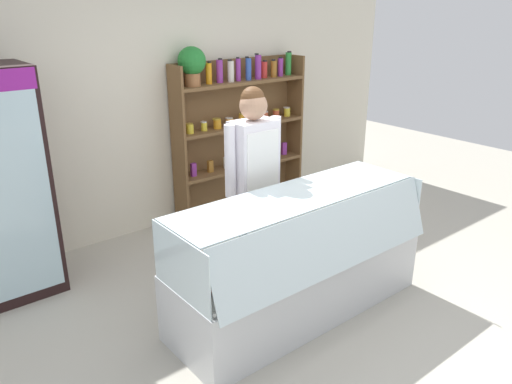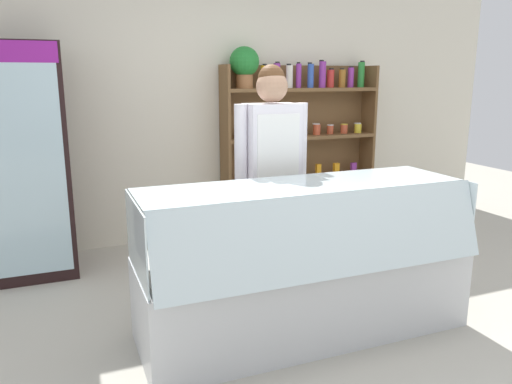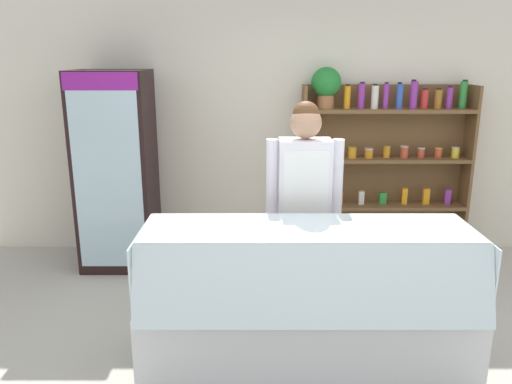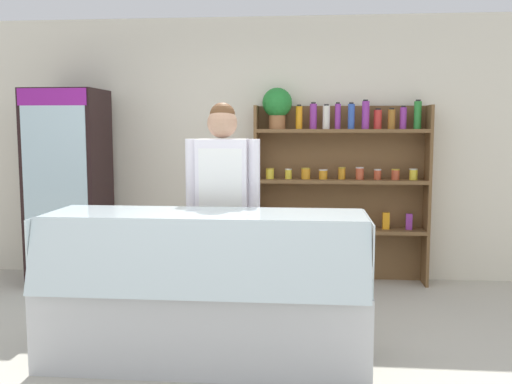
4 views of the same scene
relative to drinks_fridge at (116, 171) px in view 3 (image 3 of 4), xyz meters
The scene contains 6 objects.
ground_plane 2.78m from the drinks_fridge, 44.56° to the right, with size 12.00×12.00×0.00m, color #B7B2A3.
back_wall 1.96m from the drinks_fridge, 15.19° to the left, with size 6.80×0.10×2.70m, color silver.
drinks_fridge is the anchor object (origin of this frame).
shelving_unit 2.65m from the drinks_fridge, ahead, with size 1.74×0.30×1.97m.
deli_display_case 2.56m from the drinks_fridge, 46.44° to the right, with size 2.16×0.80×1.01m.
shop_clerk 2.10m from the drinks_fridge, 34.28° to the right, with size 0.57×0.25×1.76m.
Camera 3 is at (-0.48, -2.97, 2.08)m, focal length 35.00 mm.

